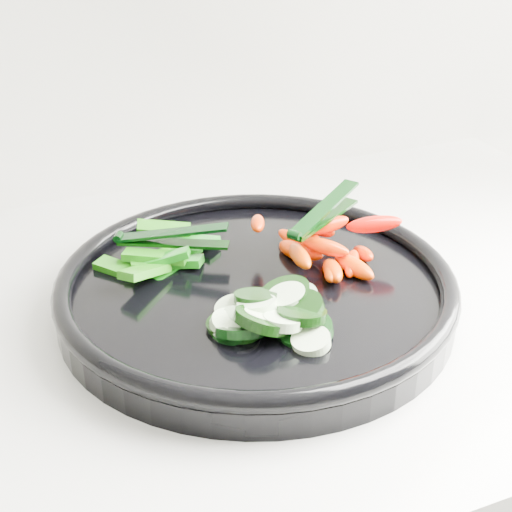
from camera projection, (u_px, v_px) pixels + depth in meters
name	position (u px, v px, depth m)	size (l,w,h in m)	color
veggie_tray	(256.00, 288.00, 0.67)	(0.45, 0.45, 0.04)	black
cucumber_pile	(264.00, 318.00, 0.60)	(0.11, 0.12, 0.04)	black
carrot_pile	(325.00, 246.00, 0.70)	(0.15, 0.13, 0.05)	red
pepper_pile	(161.00, 257.00, 0.70)	(0.13, 0.12, 0.04)	#096409
tong_carrot	(323.00, 214.00, 0.69)	(0.10, 0.07, 0.02)	black
tong_pepper	(169.00, 238.00, 0.70)	(0.11, 0.06, 0.02)	black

